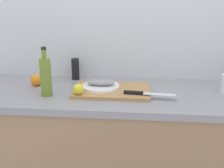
% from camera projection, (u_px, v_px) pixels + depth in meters
% --- Properties ---
extents(back_wall, '(3.20, 0.05, 2.50)m').
position_uv_depth(back_wall, '(134.00, 27.00, 1.87)').
color(back_wall, silver).
rests_on(back_wall, ground_plane).
extents(kitchen_counter, '(2.00, 0.60, 0.90)m').
position_uv_depth(kitchen_counter, '(130.00, 157.00, 1.80)').
color(kitchen_counter, '#9E7A56').
rests_on(kitchen_counter, ground_plane).
extents(cutting_board, '(0.45, 0.29, 0.02)m').
position_uv_depth(cutting_board, '(112.00, 90.00, 1.67)').
color(cutting_board, tan).
rests_on(cutting_board, kitchen_counter).
extents(white_plate, '(0.23, 0.23, 0.01)m').
position_uv_depth(white_plate, '(101.00, 86.00, 1.68)').
color(white_plate, white).
rests_on(white_plate, cutting_board).
extents(fish_fillet, '(0.17, 0.07, 0.04)m').
position_uv_depth(fish_fillet, '(101.00, 82.00, 1.68)').
color(fish_fillet, gray).
rests_on(fish_fillet, white_plate).
extents(chef_knife, '(0.29, 0.06, 0.02)m').
position_uv_depth(chef_knife, '(143.00, 93.00, 1.56)').
color(chef_knife, silver).
rests_on(chef_knife, cutting_board).
extents(lemon_0, '(0.06, 0.06, 0.06)m').
position_uv_depth(lemon_0, '(78.00, 89.00, 1.56)').
color(lemon_0, yellow).
rests_on(lemon_0, cutting_board).
extents(olive_oil_bottle, '(0.06, 0.06, 0.28)m').
position_uv_depth(olive_oil_bottle, '(46.00, 76.00, 1.58)').
color(olive_oil_bottle, olive).
rests_on(olive_oil_bottle, kitchen_counter).
extents(orange_1, '(0.07, 0.07, 0.07)m').
position_uv_depth(orange_1, '(37.00, 80.00, 1.78)').
color(orange_1, orange).
rests_on(orange_1, kitchen_counter).
extents(pepper_mill, '(0.05, 0.05, 0.14)m').
position_uv_depth(pepper_mill, '(75.00, 69.00, 1.90)').
color(pepper_mill, black).
rests_on(pepper_mill, kitchen_counter).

